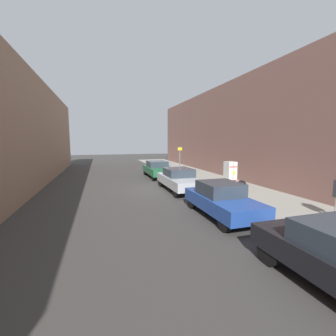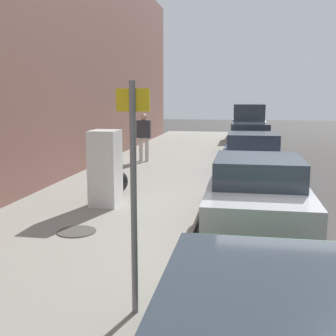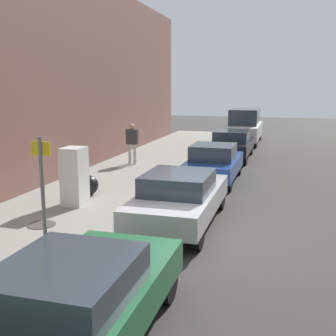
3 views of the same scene
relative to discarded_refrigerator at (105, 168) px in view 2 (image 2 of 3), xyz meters
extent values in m
plane|color=#383533|center=(3.88, -1.35, -0.97)|extent=(80.00, 80.00, 0.00)
cube|color=gray|center=(-0.01, -1.35, -0.90)|extent=(4.34, 44.00, 0.12)
cube|color=white|center=(0.00, 0.00, 0.00)|extent=(0.61, 0.69, 1.69)
cube|color=black|center=(0.00, 0.35, 0.00)|extent=(0.01, 0.01, 1.60)
cube|color=yellow|center=(-0.08, 0.35, 0.15)|extent=(0.16, 0.01, 0.22)
cube|color=red|center=(0.00, 0.35, 0.54)|extent=(0.55, 0.01, 0.05)
cube|color=red|center=(0.00, 0.35, -0.34)|extent=(0.55, 0.01, 0.05)
cylinder|color=#47443F|center=(0.09, -1.94, -0.84)|extent=(0.70, 0.70, 0.02)
cylinder|color=slate|center=(1.85, -4.53, 0.45)|extent=(0.07, 0.07, 2.58)
cube|color=yellow|center=(1.85, -4.51, 1.54)|extent=(0.36, 0.02, 0.24)
sphere|color=black|center=(-0.12, 1.09, -0.53)|extent=(0.63, 0.63, 0.63)
cylinder|color=beige|center=(-0.79, 6.55, -0.40)|extent=(0.14, 0.14, 0.88)
cylinder|color=beige|center=(-0.56, 6.55, -0.40)|extent=(0.14, 0.14, 0.88)
cube|color=#333338|center=(-0.68, 6.55, 0.37)|extent=(0.52, 0.22, 0.66)
sphere|color=tan|center=(-0.68, 6.55, 0.82)|extent=(0.24, 0.24, 0.24)
cube|color=#2D3842|center=(3.31, -6.35, 0.17)|extent=(1.60, 1.86, 0.50)
cylinder|color=black|center=(2.53, -4.51, -0.63)|extent=(0.22, 0.68, 0.68)
cube|color=silver|center=(3.31, -0.53, -0.34)|extent=(1.84, 4.43, 0.55)
cube|color=#2D3842|center=(3.31, -0.75, 0.19)|extent=(1.62, 1.86, 0.50)
cylinder|color=black|center=(2.52, 1.09, -0.61)|extent=(0.22, 0.70, 0.70)
cylinder|color=black|center=(4.10, 1.09, -0.61)|extent=(0.22, 0.70, 0.70)
cylinder|color=black|center=(2.52, -2.14, -0.61)|extent=(0.22, 0.70, 0.70)
cylinder|color=black|center=(4.10, -2.14, -0.61)|extent=(0.22, 0.70, 0.70)
cube|color=#23479E|center=(3.31, 4.63, -0.37)|extent=(1.75, 4.03, 0.55)
cube|color=#2D3842|center=(3.31, 4.43, 0.18)|extent=(1.54, 1.69, 0.55)
cylinder|color=black|center=(2.56, 6.08, -0.64)|extent=(0.22, 0.64, 0.64)
cylinder|color=black|center=(4.05, 6.08, -0.64)|extent=(0.22, 0.64, 0.64)
cylinder|color=black|center=(2.56, 3.19, -0.64)|extent=(0.22, 0.64, 0.64)
cylinder|color=black|center=(4.05, 3.19, -0.64)|extent=(0.22, 0.64, 0.64)
cube|color=black|center=(3.31, 9.86, -0.33)|extent=(1.82, 4.39, 0.55)
cube|color=#2D3842|center=(3.31, 9.64, 0.19)|extent=(1.60, 1.85, 0.50)
cylinder|color=black|center=(2.53, 11.45, -0.61)|extent=(0.22, 0.71, 0.71)
cylinder|color=black|center=(4.09, 11.45, -0.61)|extent=(0.22, 0.71, 0.71)
cylinder|color=black|center=(2.53, 8.27, -0.61)|extent=(0.22, 0.71, 0.71)
cylinder|color=black|center=(4.09, 8.27, -0.61)|extent=(0.22, 0.71, 0.71)
cube|color=silver|center=(3.31, 15.80, -0.22)|extent=(1.91, 5.11, 0.85)
cube|color=#2D3842|center=(3.31, 15.80, 0.68)|extent=(1.68, 2.81, 0.95)
cylinder|color=black|center=(2.48, 17.78, -0.64)|extent=(0.22, 0.65, 0.65)
cylinder|color=black|center=(4.13, 17.78, -0.64)|extent=(0.22, 0.65, 0.65)
cylinder|color=black|center=(2.48, 13.82, -0.64)|extent=(0.22, 0.65, 0.65)
cylinder|color=black|center=(4.13, 13.82, -0.64)|extent=(0.22, 0.65, 0.65)
camera|label=1|loc=(8.15, 12.68, 2.18)|focal=24.00mm
camera|label=2|loc=(3.00, -8.84, 1.57)|focal=45.00mm
camera|label=3|loc=(5.88, -10.75, 2.59)|focal=45.00mm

